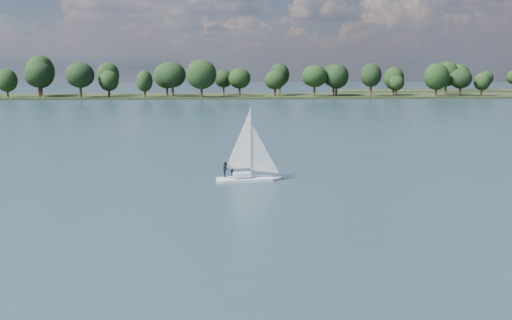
{
  "coord_description": "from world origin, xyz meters",
  "views": [
    {
      "loc": [
        -5.23,
        -27.87,
        12.13
      ],
      "look_at": [
        -2.21,
        31.23,
        2.5
      ],
      "focal_mm": 40.0,
      "sensor_mm": 36.0,
      "label": 1
    }
  ],
  "objects": [
    {
      "name": "ground",
      "position": [
        0.0,
        100.0,
        0.0
      ],
      "size": [
        700.0,
        700.0,
        0.0
      ],
      "primitive_type": "plane",
      "color": "#233342",
      "rests_on": "ground"
    },
    {
      "name": "far_shore",
      "position": [
        0.0,
        212.0,
        0.0
      ],
      "size": [
        660.0,
        40.0,
        1.5
      ],
      "primitive_type": "cube",
      "color": "black",
      "rests_on": "ground"
    },
    {
      "name": "sailboat",
      "position": [
        -3.32,
        32.45,
        2.35
      ],
      "size": [
        6.59,
        2.66,
        8.42
      ],
      "rotation": [
        0.0,
        0.0,
        0.14
      ],
      "color": "silver",
      "rests_on": "ground"
    },
    {
      "name": "treeline",
      "position": [
        -12.93,
        208.02,
        8.15
      ],
      "size": [
        561.96,
        74.13,
        18.88
      ],
      "color": "black",
      "rests_on": "ground"
    }
  ]
}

